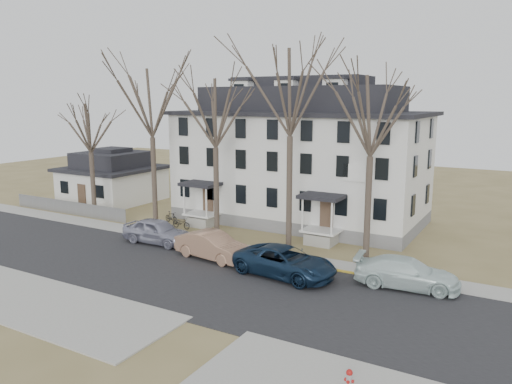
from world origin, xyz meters
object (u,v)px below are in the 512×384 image
Objects in this scene: small_house at (113,179)px; tree_mid_left at (215,108)px; car_white at (407,274)px; bicycle_left at (181,223)px; tree_center at (291,86)px; car_tan at (213,246)px; tree_far_left at (151,98)px; boarding_house at (300,158)px; car_navy at (285,262)px; tree_bungalow at (89,124)px; tree_mid_right at (372,110)px; bicycle_right at (171,218)px; fire_hydrant at (349,380)px; car_silver at (157,232)px.

tree_mid_left is at bearing -20.03° from small_house.
bicycle_left is at bearing 71.34° from car_white.
tree_center is 2.77× the size of car_tan.
small_house is 0.63× the size of tree_far_left.
boarding_house reaches higher than car_navy.
small_house is 1.40× the size of car_navy.
tree_bungalow is 1.74× the size of car_navy.
car_tan is at bearing -124.40° from bicycle_left.
boarding_house is at bearing 136.19° from tree_mid_right.
car_white reaches higher than bicycle_right.
fire_hydrant is at bearing -56.63° from tree_center.
tree_mid_right is at bearing -43.81° from boarding_house.
bicycle_left is 2.10× the size of fire_hydrant.
tree_bungalow is (-16.00, -8.15, 2.74)m from boarding_house.
small_house is at bearing 69.28° from car_tan.
car_white is 6.86× the size of fire_hydrant.
fire_hydrant is at bearing -61.04° from boarding_house.
car_white is at bearing -44.03° from boarding_house.
car_silver reaches higher than car_white.
tree_mid_left is 0.87× the size of tree_center.
fire_hydrant is (18.22, -10.80, -0.48)m from car_silver.
boarding_house is 3.36× the size of car_navy.
boarding_house is at bearing -28.12° from car_silver.
small_house is 5.42× the size of bicycle_right.
car_white is at bearing -76.64° from car_tan.
car_silver is at bearing 83.88° from car_white.
fire_hydrant is at bearing -124.47° from bicycle_left.
car_navy is 1.10× the size of car_white.
bicycle_right is at bearing 71.31° from car_navy.
tree_center is at bearing -28.39° from car_tan.
car_navy is at bearing 127.79° from fire_hydrant.
small_house is 5.04× the size of bicycle_left.
small_house is 27.65m from car_navy.
car_navy reaches higher than bicycle_left.
tree_far_left is at bearing 180.00° from tree_mid_left.
tree_mid_left is 2.26× the size of car_white.
tree_mid_right is 17.09m from car_silver.
car_tan is at bearing -101.63° from car_silver.
bicycle_right is (-11.73, 1.64, -10.60)m from tree_center.
tree_center reaches higher than small_house.
car_navy is (14.23, -5.03, -9.48)m from tree_far_left.
tree_far_left is at bearing -174.83° from bicycle_right.
car_silver is at bearing 87.93° from car_tan.
car_silver is at bearing -34.38° from small_house.
tree_far_left is 8.54× the size of bicycle_right.
car_navy is (2.23, -5.03, -10.22)m from tree_center.
bicycle_right is at bearing 64.10° from bicycle_left.
tree_center reaches higher than car_tan.
car_navy is at bearing -19.47° from tree_far_left.
boarding_house is 3.98× the size of car_silver.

